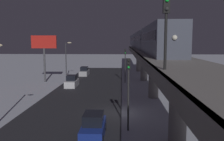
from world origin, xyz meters
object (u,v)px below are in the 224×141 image
at_px(sedan_blue, 93,127).
at_px(commercial_billboard, 44,47).
at_px(traffic_light_mid, 125,61).
at_px(subway_train, 141,40).
at_px(rail_signal, 166,20).
at_px(traffic_light_near, 128,84).
at_px(sedan_silver, 84,72).
at_px(sedan_white, 72,82).

bearing_deg(sedan_blue, commercial_billboard, 114.98).
bearing_deg(traffic_light_mid, subway_train, -108.43).
xyz_separation_m(rail_signal, traffic_light_near, (1.85, -7.32, -4.83)).
distance_m(sedan_silver, commercial_billboard, 13.08).
bearing_deg(subway_train, traffic_light_mid, 71.57).
bearing_deg(sedan_white, traffic_light_near, 113.91).
bearing_deg(sedan_blue, subway_train, 80.03).
bearing_deg(sedan_silver, traffic_light_mid, 133.09).
relative_size(sedan_silver, commercial_billboard, 0.54).
bearing_deg(commercial_billboard, traffic_light_near, 121.31).
bearing_deg(sedan_silver, sedan_white, 90.00).
bearing_deg(sedan_blue, rail_signal, -50.77).
bearing_deg(sedan_silver, rail_signal, 104.70).
bearing_deg(subway_train, sedan_silver, 6.57).
bearing_deg(commercial_billboard, subway_train, -149.31).
bearing_deg(sedan_blue, traffic_light_mid, 83.81).
xyz_separation_m(sedan_blue, commercial_billboard, (12.49, -26.80, 6.04)).
xyz_separation_m(rail_signal, commercial_billboard, (17.24, -32.62, -2.20)).
relative_size(traffic_light_mid, commercial_billboard, 0.72).
bearing_deg(sedan_white, rail_signal, 111.51).
xyz_separation_m(subway_train, sedan_blue, (6.72, 38.20, -7.29)).
relative_size(sedan_blue, traffic_light_near, 0.73).
xyz_separation_m(rail_signal, traffic_light_mid, (1.85, -32.57, -4.83)).
bearing_deg(sedan_white, sedan_blue, 105.89).
relative_size(subway_train, traffic_light_mid, 11.57).
distance_m(subway_train, traffic_light_near, 37.10).
relative_size(subway_train, rail_signal, 18.52).
height_order(sedan_silver, sedan_white, same).
xyz_separation_m(sedan_blue, traffic_light_mid, (-2.90, -26.75, 3.41)).
distance_m(sedan_white, traffic_light_near, 23.20).
distance_m(subway_train, sedan_blue, 39.47).
bearing_deg(traffic_light_near, rail_signal, 104.19).
height_order(subway_train, commercial_billboard, subway_train).
xyz_separation_m(sedan_white, commercial_billboard, (6.09, -4.32, 6.03)).
distance_m(sedan_white, traffic_light_mid, 10.78).
xyz_separation_m(traffic_light_mid, commercial_billboard, (15.39, -0.05, 2.63)).
bearing_deg(sedan_blue, traffic_light_near, 27.37).
relative_size(sedan_silver, sedan_white, 1.09).
distance_m(traffic_light_near, commercial_billboard, 29.73).
bearing_deg(rail_signal, sedan_blue, -50.77).
relative_size(rail_signal, traffic_light_near, 0.62).
relative_size(rail_signal, sedan_blue, 0.86).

